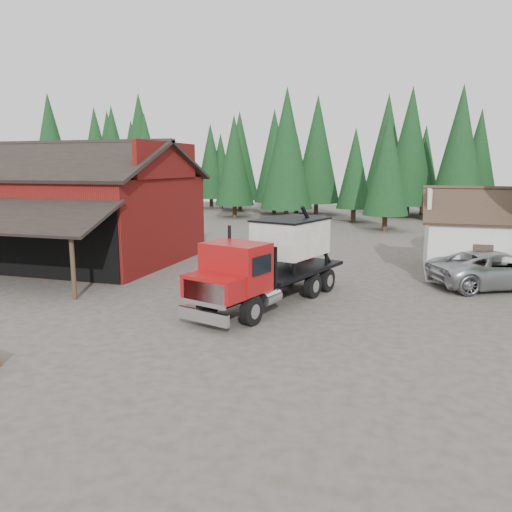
# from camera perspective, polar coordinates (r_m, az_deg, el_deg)

# --- Properties ---
(ground) EXTENTS (120.00, 120.00, 0.00)m
(ground) POSITION_cam_1_polar(r_m,az_deg,el_deg) (18.42, -9.81, -7.85)
(ground) COLOR #454036
(ground) RESTS_ON ground
(red_barn) EXTENTS (12.80, 13.63, 7.18)m
(red_barn) POSITION_cam_1_polar(r_m,az_deg,el_deg) (31.95, -19.63, 4.29)
(red_barn) COLOR maroon
(red_barn) RESTS_ON ground
(farmhouse) EXTENTS (8.60, 6.42, 4.65)m
(farmhouse) POSITION_cam_1_polar(r_m,az_deg,el_deg) (29.27, 26.69, 1.27)
(farmhouse) COLOR silver
(farmhouse) RESTS_ON ground
(conifer_backdrop) EXTENTS (76.00, 16.00, 16.00)m
(conifer_backdrop) POSITION_cam_1_polar(r_m,az_deg,el_deg) (58.40, 9.15, 4.54)
(conifer_backdrop) COLOR black
(conifer_backdrop) RESTS_ON ground
(near_pine_a) EXTENTS (4.40, 4.40, 11.40)m
(near_pine_a) POSITION_cam_1_polar(r_m,az_deg,el_deg) (52.93, -17.78, 10.54)
(near_pine_a) COLOR #382619
(near_pine_a) RESTS_ON ground
(near_pine_b) EXTENTS (3.96, 3.96, 10.40)m
(near_pine_b) POSITION_cam_1_polar(r_m,az_deg,el_deg) (45.61, 14.79, 10.18)
(near_pine_b) COLOR #382619
(near_pine_b) RESTS_ON ground
(near_pine_d) EXTENTS (5.28, 5.28, 13.40)m
(near_pine_d) POSITION_cam_1_polar(r_m,az_deg,el_deg) (51.04, 3.54, 12.15)
(near_pine_d) COLOR #382619
(near_pine_d) RESTS_ON ground
(feed_truck) EXTENTS (4.88, 9.11, 3.98)m
(feed_truck) POSITION_cam_1_polar(r_m,az_deg,el_deg) (20.66, 1.85, -0.40)
(feed_truck) COLOR black
(feed_truck) RESTS_ON ground
(silver_car) EXTENTS (6.93, 5.29, 1.75)m
(silver_car) POSITION_cam_1_polar(r_m,az_deg,el_deg) (26.08, 25.90, -1.41)
(silver_car) COLOR #A6A9AD
(silver_car) RESTS_ON ground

